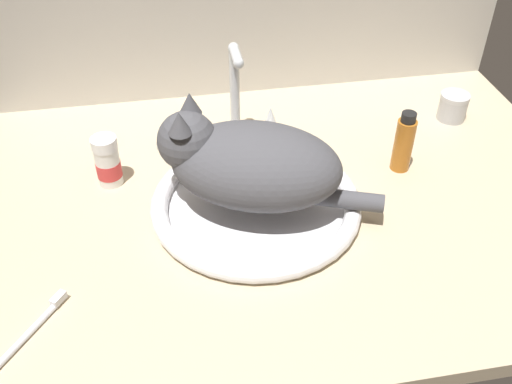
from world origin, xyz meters
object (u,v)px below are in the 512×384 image
cat (244,162)px  sink_basin (256,203)px  metal_jar (453,107)px  amber_bottle (404,143)px  toothbrush (22,339)px  faucet (235,104)px  pill_bottle (108,163)px

cat → sink_basin: bearing=-20.5°
cat → metal_jar: size_ratio=6.18×
amber_bottle → toothbrush: amber_bottle is taller
amber_bottle → toothbrush: bearing=-156.2°
sink_basin → toothbrush: size_ratio=2.33×
metal_jar → faucet: bearing=178.4°
cat → pill_bottle: size_ratio=3.80×
faucet → sink_basin: bearing=-90.0°
faucet → cat: (-1.91, -23.20, 2.46)cm
sink_basin → pill_bottle: pill_bottle is taller
metal_jar → cat: bearing=-156.2°
pill_bottle → amber_bottle: bearing=-5.3°
cat → toothbrush: cat is taller
sink_basin → metal_jar: 52.76cm
cat → metal_jar: (49.56, 21.86, -7.23)cm
amber_bottle → metal_jar: size_ratio=2.01×
amber_bottle → pill_bottle: 55.94cm
sink_basin → faucet: bearing=90.0°
sink_basin → amber_bottle: bearing=13.7°
faucet → toothbrush: (-37.61, -46.41, -7.19)cm
faucet → metal_jar: size_ratio=3.36×
sink_basin → pill_bottle: (-25.76, 12.47, 3.33)cm
sink_basin → pill_bottle: bearing=154.2°
sink_basin → amber_bottle: 31.13cm
pill_bottle → faucet: bearing=24.0°
sink_basin → toothbrush: sink_basin is taller
sink_basin → toothbrush: (-37.61, -22.50, -0.76)cm
sink_basin → metal_jar: (47.66, 22.58, 1.66)cm
sink_basin → amber_bottle: amber_bottle is taller
faucet → amber_bottle: size_ratio=1.67×
pill_bottle → metal_jar: size_ratio=1.63×
faucet → pill_bottle: 28.36cm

